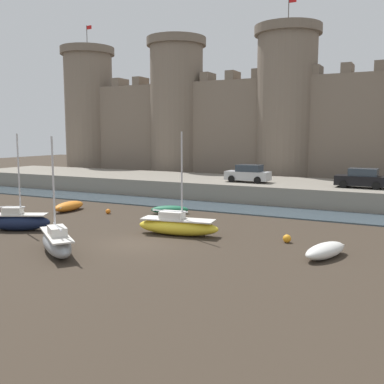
# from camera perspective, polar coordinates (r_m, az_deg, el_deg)

# --- Properties ---
(ground_plane) EXTENTS (160.00, 160.00, 0.00)m
(ground_plane) POSITION_cam_1_polar(r_m,az_deg,el_deg) (25.49, -7.30, -6.59)
(ground_plane) COLOR #382D23
(water_channel) EXTENTS (80.00, 4.50, 0.10)m
(water_channel) POSITION_cam_1_polar(r_m,az_deg,el_deg) (37.27, 4.49, -2.00)
(water_channel) COLOR #3D4C56
(water_channel) RESTS_ON ground
(quay_road) EXTENTS (69.16, 10.00, 1.66)m
(quay_road) POSITION_cam_1_polar(r_m,az_deg,el_deg) (43.88, 8.11, 0.40)
(quay_road) COLOR gray
(quay_road) RESTS_ON ground
(castle) EXTENTS (64.67, 7.51, 21.10)m
(castle) POSITION_cam_1_polar(r_m,az_deg,el_deg) (53.32, 11.82, 9.53)
(castle) COLOR #7A6B5B
(castle) RESTS_ON ground
(sailboat_foreground_left) EXTENTS (5.26, 2.18, 6.28)m
(sailboat_foreground_left) POSITION_cam_1_polar(r_m,az_deg,el_deg) (27.40, -1.84, -4.26)
(sailboat_foreground_left) COLOR yellow
(sailboat_foreground_left) RESTS_ON ground
(sailboat_near_channel_right) EXTENTS (4.23, 2.89, 6.15)m
(sailboat_near_channel_right) POSITION_cam_1_polar(r_m,az_deg,el_deg) (30.74, -21.27, -3.41)
(sailboat_near_channel_right) COLOR #141E3D
(sailboat_near_channel_right) RESTS_ON ground
(rowboat_near_channel_left) EXTENTS (2.09, 3.38, 0.75)m
(rowboat_near_channel_left) POSITION_cam_1_polar(r_m,az_deg,el_deg) (23.45, 16.57, -7.10)
(rowboat_near_channel_left) COLOR silver
(rowboat_near_channel_left) RESTS_ON ground
(rowboat_midflat_centre) EXTENTS (1.31, 3.27, 0.76)m
(rowboat_midflat_centre) POSITION_cam_1_polar(r_m,az_deg,el_deg) (37.17, -15.36, -1.73)
(rowboat_midflat_centre) COLOR orange
(rowboat_midflat_centre) RESTS_ON ground
(sailboat_midflat_left) EXTENTS (4.60, 3.88, 6.02)m
(sailboat_midflat_left) POSITION_cam_1_polar(r_m,az_deg,el_deg) (24.26, -16.82, -6.08)
(sailboat_midflat_left) COLOR gray
(sailboat_midflat_left) RESTS_ON ground
(rowboat_midflat_right) EXTENTS (2.97, 2.15, 0.64)m
(rowboat_midflat_right) POSITION_cam_1_polar(r_m,az_deg,el_deg) (34.65, -2.85, -2.23)
(rowboat_midflat_right) COLOR #1E6B47
(rowboat_midflat_right) RESTS_ON ground
(mooring_buoy_mid_mud) EXTENTS (0.47, 0.47, 0.47)m
(mooring_buoy_mid_mud) POSITION_cam_1_polar(r_m,az_deg,el_deg) (26.15, 11.97, -5.81)
(mooring_buoy_mid_mud) COLOR orange
(mooring_buoy_mid_mud) RESTS_ON ground
(mooring_buoy_near_shore) EXTENTS (0.38, 0.38, 0.38)m
(mooring_buoy_near_shore) POSITION_cam_1_polar(r_m,az_deg,el_deg) (35.21, -10.61, -2.43)
(mooring_buoy_near_shore) COLOR orange
(mooring_buoy_near_shore) RESTS_ON ground
(car_quay_centre_east) EXTENTS (4.14, 1.95, 1.62)m
(car_quay_centre_east) POSITION_cam_1_polar(r_m,az_deg,el_deg) (39.91, 20.73, 1.61)
(car_quay_centre_east) COLOR black
(car_quay_centre_east) RESTS_ON quay_road
(car_quay_west) EXTENTS (4.14, 1.95, 1.62)m
(car_quay_west) POSITION_cam_1_polar(r_m,az_deg,el_deg) (42.02, 7.14, 2.31)
(car_quay_west) COLOR #B2B5B7
(car_quay_west) RESTS_ON quay_road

